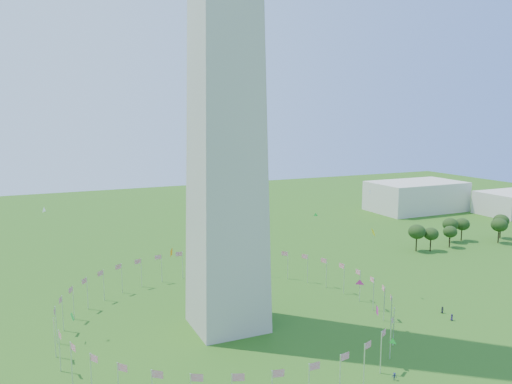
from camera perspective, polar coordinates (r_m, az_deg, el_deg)
flag_ring at (r=127.67m, az=-3.29°, el=-13.15°), size 80.24×80.24×9.00m
gov_building_east_a at (r=288.59m, az=17.82°, el=-0.46°), size 50.00×30.00×16.00m
kites_aloft at (r=105.21m, az=9.37°, el=-9.71°), size 95.89×83.04×39.72m
tree_line_east at (r=219.91m, az=22.38°, el=-4.31°), size 53.73×15.89×10.32m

